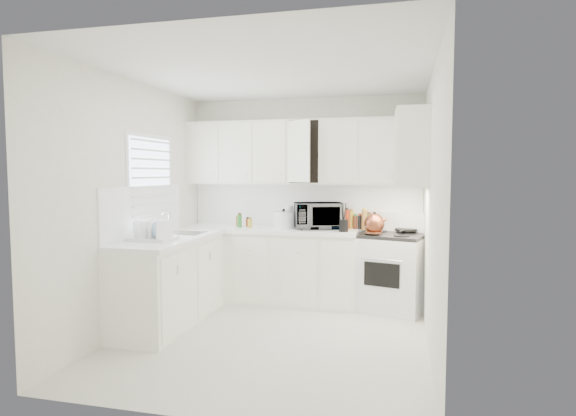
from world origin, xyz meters
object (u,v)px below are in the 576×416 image
(dish_rack, at_px, (153,229))
(utensil_crock, at_px, (344,217))
(tea_kettle, at_px, (374,222))
(rice_cooker, at_px, (284,219))
(stove, at_px, (390,262))
(microwave, at_px, (319,213))

(dish_rack, bearing_deg, utensil_crock, 35.60)
(tea_kettle, distance_m, dish_rack, 2.47)
(tea_kettle, distance_m, utensil_crock, 0.36)
(rice_cooker, bearing_deg, dish_rack, -140.22)
(dish_rack, bearing_deg, stove, 32.49)
(microwave, xyz_separation_m, dish_rack, (-1.48, -1.42, -0.08))
(stove, bearing_deg, dish_rack, -135.60)
(tea_kettle, height_order, rice_cooker, tea_kettle)
(stove, distance_m, utensil_crock, 0.77)
(microwave, bearing_deg, tea_kettle, -39.72)
(microwave, height_order, rice_cooker, microwave)
(microwave, bearing_deg, dish_rack, -155.60)
(stove, height_order, rice_cooker, rice_cooker)
(stove, xyz_separation_m, tea_kettle, (-0.18, -0.16, 0.49))
(tea_kettle, xyz_separation_m, microwave, (-0.70, 0.26, 0.07))
(tea_kettle, distance_m, rice_cooker, 1.14)
(stove, height_order, tea_kettle, tea_kettle)
(utensil_crock, xyz_separation_m, dish_rack, (-1.82, -1.16, -0.06))
(utensil_crock, distance_m, dish_rack, 2.16)
(stove, distance_m, dish_rack, 2.75)
(stove, relative_size, microwave, 2.01)
(rice_cooker, bearing_deg, microwave, -0.74)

